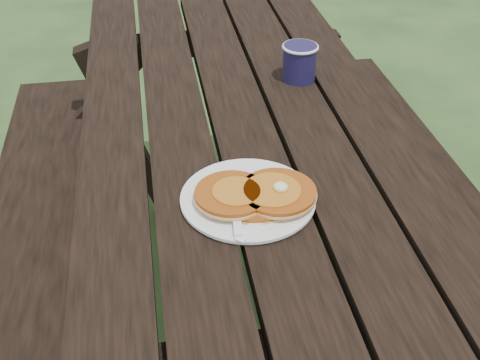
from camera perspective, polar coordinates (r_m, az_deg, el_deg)
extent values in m
plane|color=#243E1A|center=(1.92, 0.15, -13.99)|extent=(60.00, 60.00, 0.00)
cube|color=black|center=(1.44, 0.20, 5.00)|extent=(0.75, 1.80, 0.04)
cube|color=black|center=(1.64, -19.44, -6.00)|extent=(0.25, 1.80, 0.04)
cube|color=black|center=(1.77, 18.14, -2.03)|extent=(0.25, 1.80, 0.04)
cylinder|color=white|center=(1.17, 0.75, -1.81)|extent=(0.30, 0.30, 0.01)
cylinder|color=#A95013|center=(1.15, 1.37, -1.77)|extent=(0.14, 0.14, 0.01)
cylinder|color=#A95013|center=(1.14, -0.81, -1.34)|extent=(0.14, 0.14, 0.01)
cylinder|color=#A95013|center=(1.15, 3.61, -1.16)|extent=(0.15, 0.15, 0.01)
cylinder|color=#A96018|center=(1.15, 3.07, -0.90)|extent=(0.11, 0.11, 0.00)
ellipsoid|color=#F4E59E|center=(1.14, 3.86, -0.67)|extent=(0.03, 0.03, 0.02)
cube|color=white|center=(1.12, 2.47, -3.33)|extent=(0.14, 0.14, 0.00)
cylinder|color=#1A153C|center=(1.61, 5.66, 11.03)|extent=(0.09, 0.09, 0.10)
torus|color=white|center=(1.59, 5.75, 12.46)|extent=(0.09, 0.09, 0.01)
cylinder|color=black|center=(1.59, 5.75, 12.40)|extent=(0.08, 0.08, 0.01)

